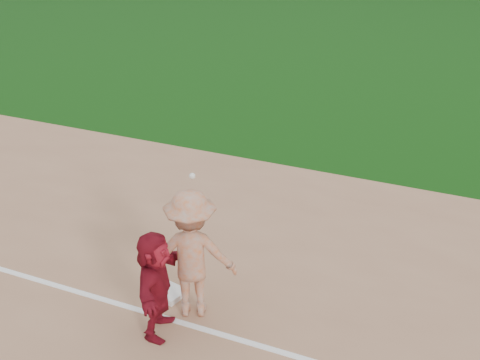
% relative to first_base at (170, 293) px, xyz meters
% --- Properties ---
extents(ground, '(160.00, 160.00, 0.00)m').
position_rel_first_base_xyz_m(ground, '(0.40, 0.30, -0.07)').
color(ground, '#0F3C0B').
rests_on(ground, ground).
extents(foul_line, '(60.00, 0.10, 0.01)m').
position_rel_first_base_xyz_m(foul_line, '(0.40, -0.50, -0.04)').
color(foul_line, white).
rests_on(foul_line, infield_dirt).
extents(first_base, '(0.48, 0.48, 0.09)m').
position_rel_first_base_xyz_m(first_base, '(0.00, 0.00, 0.00)').
color(first_base, white).
rests_on(first_base, infield_dirt).
extents(base_runner, '(0.81, 1.57, 1.62)m').
position_rel_first_base_xyz_m(base_runner, '(0.26, -0.77, 0.76)').
color(base_runner, maroon).
rests_on(base_runner, infield_dirt).
extents(first_base_play, '(1.48, 1.19, 2.17)m').
position_rel_first_base_xyz_m(first_base_play, '(0.50, -0.17, 0.96)').
color(first_base_play, '#9F9FA2').
rests_on(first_base_play, infield_dirt).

